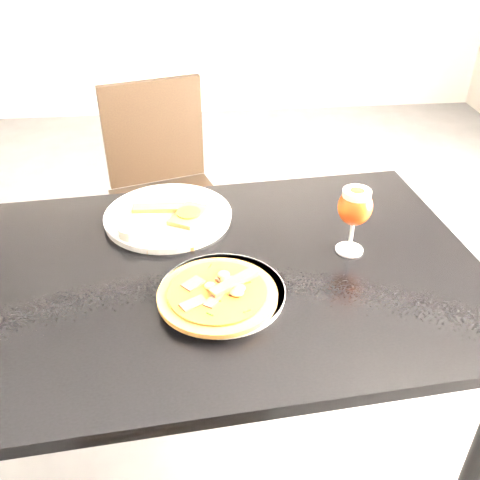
{
  "coord_description": "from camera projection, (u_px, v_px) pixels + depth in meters",
  "views": [
    {
      "loc": [
        0.25,
        -1.02,
        1.48
      ],
      "look_at": [
        0.35,
        -0.06,
        0.83
      ],
      "focal_mm": 40.0,
      "sensor_mm": 36.0,
      "label": 1
    }
  ],
  "objects": [
    {
      "name": "pizza",
      "position": [
        218.0,
        293.0,
        1.1
      ],
      "size": [
        0.25,
        0.25,
        0.03
      ],
      "rotation": [
        0.0,
        0.0,
        0.3
      ],
      "color": "brown",
      "rests_on": "plate_main"
    },
    {
      "name": "dining_table",
      "position": [
        220.0,
        299.0,
        1.26
      ],
      "size": [
        1.26,
        0.89,
        0.75
      ],
      "rotation": [
        0.0,
        0.0,
        0.08
      ],
      "color": "black",
      "rests_on": "ground"
    },
    {
      "name": "crust_scraps",
      "position": [
        179.0,
        212.0,
        1.37
      ],
      "size": [
        0.2,
        0.13,
        0.02
      ],
      "rotation": [
        0.0,
        0.0,
        0.37
      ],
      "color": "brown",
      "rests_on": "plate_second"
    },
    {
      "name": "plate_main",
      "position": [
        222.0,
        293.0,
        1.13
      ],
      "size": [
        0.35,
        0.35,
        0.01
      ],
      "primitive_type": "cylinder",
      "rotation": [
        0.0,
        0.0,
        0.44
      ],
      "color": "silver",
      "rests_on": "dining_table"
    },
    {
      "name": "loose_crust",
      "position": [
        171.0,
        248.0,
        1.27
      ],
      "size": [
        0.11,
        0.03,
        0.01
      ],
      "primitive_type": "cube",
      "rotation": [
        0.0,
        0.0,
        0.02
      ],
      "color": "brown",
      "rests_on": "dining_table"
    },
    {
      "name": "plate_second",
      "position": [
        168.0,
        216.0,
        1.39
      ],
      "size": [
        0.34,
        0.34,
        0.02
      ],
      "primitive_type": "cylinder",
      "rotation": [
        0.0,
        0.0,
        -0.06
      ],
      "color": "silver",
      "rests_on": "dining_table"
    },
    {
      "name": "beer_glass",
      "position": [
        355.0,
        207.0,
        1.21
      ],
      "size": [
        0.08,
        0.08,
        0.17
      ],
      "color": "silver",
      "rests_on": "dining_table"
    },
    {
      "name": "chair_far",
      "position": [
        166.0,
        190.0,
        2.08
      ],
      "size": [
        0.5,
        0.5,
        0.88
      ],
      "rotation": [
        0.0,
        0.0,
        0.28
      ],
      "color": "black",
      "rests_on": "ground"
    },
    {
      "name": "sauce_cup",
      "position": [
        132.0,
        233.0,
        1.29
      ],
      "size": [
        0.06,
        0.06,
        0.04
      ],
      "color": "beige",
      "rests_on": "dining_table"
    },
    {
      "name": "ground",
      "position": [
        125.0,
        460.0,
        1.65
      ],
      "size": [
        6.0,
        6.0,
        0.0
      ],
      "primitive_type": "plane",
      "color": "#4F4F51",
      "rests_on": "ground"
    }
  ]
}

